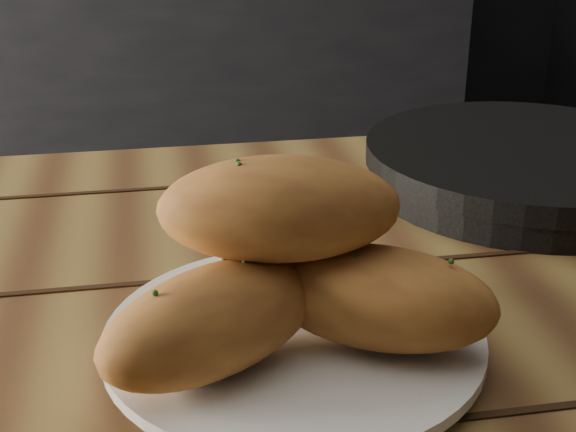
% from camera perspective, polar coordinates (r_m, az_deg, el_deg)
% --- Properties ---
extents(counter, '(2.80, 0.60, 0.90)m').
position_cam_1_polar(counter, '(2.77, -18.42, 9.83)').
color(counter, black).
rests_on(counter, ground).
extents(plate, '(0.25, 0.25, 0.02)m').
position_cam_1_polar(plate, '(0.53, 0.39, -8.87)').
color(plate, white).
rests_on(plate, table).
extents(bread_rolls, '(0.27, 0.23, 0.12)m').
position_cam_1_polar(bread_rolls, '(0.50, -0.13, -3.79)').
color(bread_rolls, '#C68337').
rests_on(bread_rolls, plate).
extents(skillet, '(0.45, 0.32, 0.05)m').
position_cam_1_polar(skillet, '(0.83, 16.82, 3.45)').
color(skillet, black).
rests_on(skillet, table).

